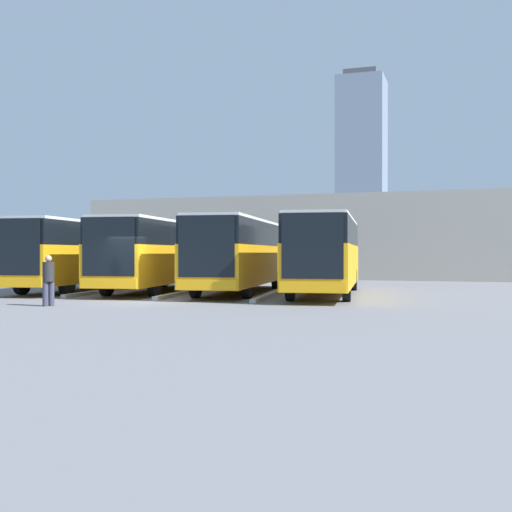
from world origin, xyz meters
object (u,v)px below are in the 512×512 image
bus_0 (326,252)px  bus_3 (82,252)px  pedestrian (48,279)px  bus_1 (240,252)px  bus_2 (160,252)px

bus_0 → bus_3: size_ratio=1.00×
pedestrian → bus_0: bearing=169.0°
bus_0 → bus_1: bearing=-10.9°
bus_2 → bus_3: 4.13m
bus_3 → pedestrian: 9.79m
bus_3 → pedestrian: bus_3 is taller
bus_0 → bus_3: 12.35m
bus_1 → bus_3: 8.24m
bus_2 → bus_3: bearing=-2.9°
bus_2 → pedestrian: size_ratio=6.92×
bus_0 → pedestrian: bus_0 is taller
bus_3 → bus_1: bearing=175.5°
bus_1 → bus_2: (4.12, 0.10, 0.00)m
bus_3 → bus_0: bearing=173.4°
bus_3 → bus_2: bearing=177.1°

